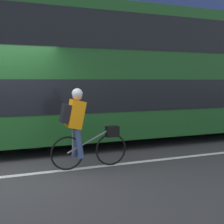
{
  "coord_description": "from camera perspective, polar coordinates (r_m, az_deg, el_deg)",
  "views": [
    {
      "loc": [
        -0.27,
        -5.94,
        1.75
      ],
      "look_at": [
        2.55,
        0.92,
        1.0
      ],
      "focal_mm": 50.0,
      "sensor_mm": 36.0,
      "label": 1
    }
  ],
  "objects": [
    {
      "name": "road_center_line",
      "position": [
        6.12,
        -19.19,
        -11.14
      ],
      "size": [
        50.0,
        0.14,
        0.01
      ],
      "primitive_type": "cube",
      "color": "silver",
      "rests_on": "ground_plane"
    },
    {
      "name": "bus",
      "position": [
        9.27,
        6.72,
        7.4
      ],
      "size": [
        10.84,
        2.53,
        3.65
      ],
      "color": "black",
      "rests_on": "ground_plane"
    },
    {
      "name": "street_sign_post",
      "position": [
        10.72,
        -12.2,
        4.81
      ],
      "size": [
        0.36,
        0.09,
        2.66
      ],
      "color": "#59595B",
      "rests_on": "sidewalk_curb"
    },
    {
      "name": "cyclist_on_bike",
      "position": [
        6.17,
        -5.63,
        -2.5
      ],
      "size": [
        1.59,
        0.32,
        1.6
      ],
      "color": "black",
      "rests_on": "ground_plane"
    },
    {
      "name": "ground_plane",
      "position": [
        6.2,
        -19.23,
        -10.94
      ],
      "size": [
        80.0,
        80.0,
        0.0
      ],
      "primitive_type": "plane",
      "color": "#38383A"
    }
  ]
}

